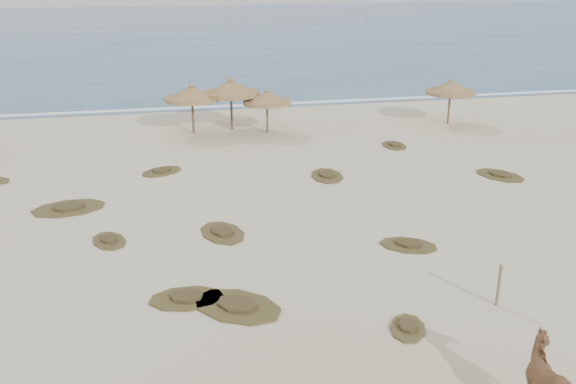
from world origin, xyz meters
name	(u,v)px	position (x,y,z in m)	size (l,w,h in m)	color
ground	(270,292)	(0.00, 0.00, 0.00)	(160.00, 160.00, 0.00)	beige
ocean	(173,31)	(0.00, 75.00, 0.00)	(200.00, 100.00, 0.01)	#275076
foam_line	(202,107)	(0.00, 26.00, 0.00)	(70.00, 0.60, 0.01)	white
palapa_2	(192,94)	(-0.98, 19.31, 2.27)	(3.69, 3.69, 2.93)	brown
palapa_3	(267,98)	(3.19, 18.50, 2.02)	(3.25, 3.25, 2.60)	brown
palapa_4	(231,88)	(1.29, 19.69, 2.42)	(4.37, 4.37, 3.12)	brown
palapa_5	(451,88)	(14.32, 18.43, 2.18)	(3.25, 3.25, 2.81)	brown
fence_post_near	(499,285)	(6.29, -2.09, 0.64)	(0.10, 0.10, 1.29)	#6D6552
scrub_1	(69,208)	(-6.71, 8.36, 0.05)	(3.20, 2.39, 0.16)	brown
scrub_2	(109,240)	(-4.94, 4.76, 0.05)	(1.62, 1.99, 0.16)	brown
scrub_3	(222,232)	(-0.93, 4.64, 0.05)	(2.05, 2.59, 0.16)	brown
scrub_4	(408,245)	(5.32, 2.25, 0.05)	(2.40, 2.11, 0.16)	brown
scrub_5	(500,175)	(12.34, 8.62, 0.05)	(2.50, 2.82, 0.16)	brown
scrub_7	(327,175)	(4.50, 10.18, 0.05)	(1.66, 2.36, 0.16)	brown
scrub_9	(237,306)	(-1.09, -0.68, 0.05)	(3.31, 3.17, 0.16)	brown
scrub_10	(394,145)	(9.35, 14.38, 0.05)	(1.22, 1.87, 0.16)	brown
scrub_11	(187,298)	(-2.49, 0.08, 0.05)	(2.25, 1.48, 0.16)	brown
scrub_12	(408,328)	(3.28, -2.78, 0.05)	(1.45, 1.74, 0.16)	brown
scrub_13	(162,171)	(-2.94, 12.39, 0.05)	(2.41, 2.21, 0.16)	brown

